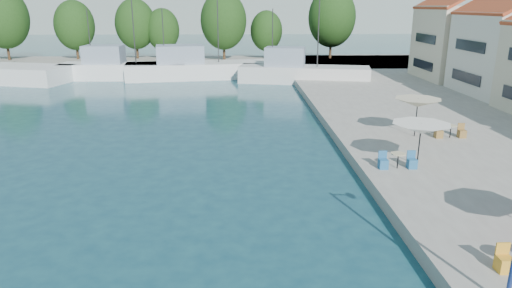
{
  "coord_description": "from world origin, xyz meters",
  "views": [
    {
      "loc": [
        0.15,
        2.85,
        8.13
      ],
      "look_at": [
        0.99,
        26.0,
        1.07
      ],
      "focal_mm": 32.0,
      "sensor_mm": 36.0,
      "label": 1
    }
  ],
  "objects_px": {
    "umbrella_white": "(421,128)",
    "umbrella_cream": "(418,103)",
    "trawler_03": "(200,69)",
    "trawler_04": "(301,73)",
    "trawler_02": "(121,70)"
  },
  "relations": [
    {
      "from": "trawler_02",
      "to": "trawler_04",
      "type": "distance_m",
      "value": 20.56
    },
    {
      "from": "umbrella_white",
      "to": "umbrella_cream",
      "type": "height_order",
      "value": "umbrella_cream"
    },
    {
      "from": "trawler_02",
      "to": "trawler_03",
      "type": "relative_size",
      "value": 0.79
    },
    {
      "from": "trawler_03",
      "to": "trawler_04",
      "type": "distance_m",
      "value": 11.87
    },
    {
      "from": "trawler_04",
      "to": "umbrella_cream",
      "type": "distance_m",
      "value": 23.99
    },
    {
      "from": "trawler_04",
      "to": "umbrella_white",
      "type": "distance_m",
      "value": 28.9
    },
    {
      "from": "trawler_02",
      "to": "trawler_04",
      "type": "relative_size",
      "value": 0.99
    },
    {
      "from": "trawler_02",
      "to": "trawler_03",
      "type": "distance_m",
      "value": 9.01
    },
    {
      "from": "trawler_04",
      "to": "umbrella_white",
      "type": "xyz_separation_m",
      "value": [
        2.0,
        -28.79,
        1.41
      ]
    },
    {
      "from": "trawler_04",
      "to": "umbrella_white",
      "type": "bearing_deg",
      "value": -74.34
    },
    {
      "from": "trawler_02",
      "to": "trawler_04",
      "type": "height_order",
      "value": "same"
    },
    {
      "from": "trawler_02",
      "to": "trawler_03",
      "type": "height_order",
      "value": "same"
    },
    {
      "from": "umbrella_white",
      "to": "trawler_02",
      "type": "bearing_deg",
      "value": 124.67
    },
    {
      "from": "trawler_03",
      "to": "trawler_04",
      "type": "bearing_deg",
      "value": -27.3
    },
    {
      "from": "trawler_02",
      "to": "trawler_04",
      "type": "xyz_separation_m",
      "value": [
        20.27,
        -3.41,
        0.0
      ]
    }
  ]
}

